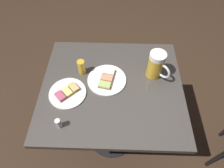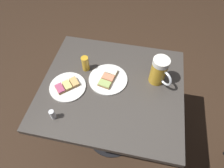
{
  "view_description": "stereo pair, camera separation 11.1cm",
  "coord_description": "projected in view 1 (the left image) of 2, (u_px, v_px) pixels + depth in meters",
  "views": [
    {
      "loc": [
        -0.02,
        0.65,
        1.67
      ],
      "look_at": [
        0.0,
        0.0,
        0.77
      ],
      "focal_mm": 30.48,
      "sensor_mm": 36.0,
      "label": 1
    },
    {
      "loc": [
        -0.13,
        0.64,
        1.67
      ],
      "look_at": [
        0.0,
        0.0,
        0.77
      ],
      "focal_mm": 30.48,
      "sensor_mm": 36.0,
      "label": 2
    }
  ],
  "objects": [
    {
      "name": "salt_shaker",
      "position": [
        59.0,
        123.0,
        0.96
      ],
      "size": [
        0.03,
        0.03,
        0.06
      ],
      "primitive_type": "cylinder",
      "color": "silver",
      "rests_on": "cafe_table"
    },
    {
      "name": "beer_mug",
      "position": [
        156.0,
        65.0,
        1.11
      ],
      "size": [
        0.13,
        0.13,
        0.18
      ],
      "color": "gold",
      "rests_on": "cafe_table"
    },
    {
      "name": "plate_far",
      "position": [
        107.0,
        79.0,
        1.15
      ],
      "size": [
        0.23,
        0.23,
        0.03
      ],
      "color": "white",
      "rests_on": "cafe_table"
    },
    {
      "name": "beer_glass_small",
      "position": [
        82.0,
        67.0,
        1.15
      ],
      "size": [
        0.04,
        0.04,
        0.1
      ],
      "primitive_type": "cylinder",
      "color": "gold",
      "rests_on": "cafe_table"
    },
    {
      "name": "plate_near",
      "position": [
        68.0,
        93.0,
        1.09
      ],
      "size": [
        0.21,
        0.21,
        0.03
      ],
      "color": "white",
      "rests_on": "cafe_table"
    },
    {
      "name": "ground_plane",
      "position": [
        112.0,
        133.0,
        1.73
      ],
      "size": [
        6.0,
        6.0,
        0.0
      ],
      "primitive_type": "plane",
      "color": "#382619"
    },
    {
      "name": "cafe_table",
      "position": [
        112.0,
        99.0,
        1.25
      ],
      "size": [
        0.84,
        0.74,
        0.75
      ],
      "color": "black",
      "rests_on": "ground_plane"
    }
  ]
}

